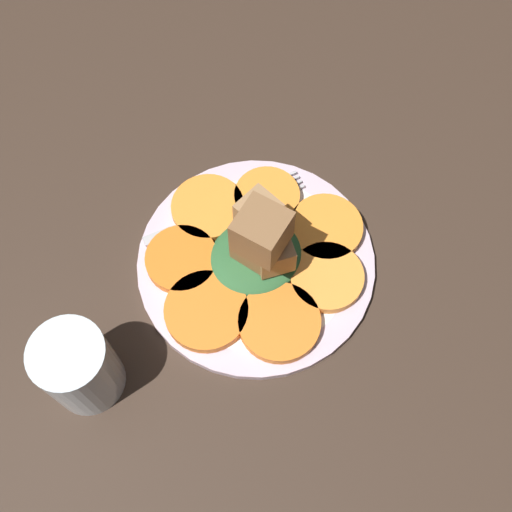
% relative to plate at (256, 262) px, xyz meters
% --- Properties ---
extents(table_slab, '(1.20, 1.20, 0.02)m').
position_rel_plate_xyz_m(table_slab, '(0.00, 0.00, -0.02)').
color(table_slab, '#38281E').
rests_on(table_slab, ground).
extents(plate, '(0.25, 0.25, 0.01)m').
position_rel_plate_xyz_m(plate, '(0.00, 0.00, 0.00)').
color(plate, silver).
rests_on(plate, table_slab).
extents(carrot_slice_0, '(0.08, 0.08, 0.01)m').
position_rel_plate_xyz_m(carrot_slice_0, '(0.01, 0.08, 0.01)').
color(carrot_slice_0, orange).
rests_on(carrot_slice_0, plate).
extents(carrot_slice_1, '(0.08, 0.08, 0.01)m').
position_rel_plate_xyz_m(carrot_slice_1, '(-0.06, 0.05, 0.01)').
color(carrot_slice_1, orange).
rests_on(carrot_slice_1, plate).
extents(carrot_slice_2, '(0.08, 0.08, 0.01)m').
position_rel_plate_xyz_m(carrot_slice_2, '(-0.08, -0.00, 0.01)').
color(carrot_slice_2, orange).
rests_on(carrot_slice_2, plate).
extents(carrot_slice_3, '(0.07, 0.07, 0.01)m').
position_rel_plate_xyz_m(carrot_slice_3, '(-0.04, -0.06, 0.01)').
color(carrot_slice_3, orange).
rests_on(carrot_slice_3, plate).
extents(carrot_slice_4, '(0.08, 0.08, 0.01)m').
position_rel_plate_xyz_m(carrot_slice_4, '(0.02, -0.08, 0.01)').
color(carrot_slice_4, orange).
rests_on(carrot_slice_4, plate).
extents(carrot_slice_5, '(0.08, 0.08, 0.01)m').
position_rel_plate_xyz_m(carrot_slice_5, '(0.07, -0.03, 0.01)').
color(carrot_slice_5, orange).
rests_on(carrot_slice_5, plate).
extents(carrot_slice_6, '(0.09, 0.09, 0.01)m').
position_rel_plate_xyz_m(carrot_slice_6, '(0.07, 0.03, 0.01)').
color(carrot_slice_6, orange).
rests_on(carrot_slice_6, plate).
extents(center_pile, '(0.10, 0.09, 0.11)m').
position_rel_plate_xyz_m(center_pile, '(-0.00, 0.00, 0.05)').
color(center_pile, '#2D6033').
rests_on(center_pile, plate).
extents(fork, '(0.19, 0.02, 0.00)m').
position_rel_plate_xyz_m(fork, '(0.00, -0.07, 0.01)').
color(fork, '#B2B2B7').
rests_on(fork, plate).
extents(water_glass, '(0.07, 0.07, 0.10)m').
position_rel_plate_xyz_m(water_glass, '(0.20, 0.05, 0.04)').
color(water_glass, silver).
rests_on(water_glass, table_slab).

